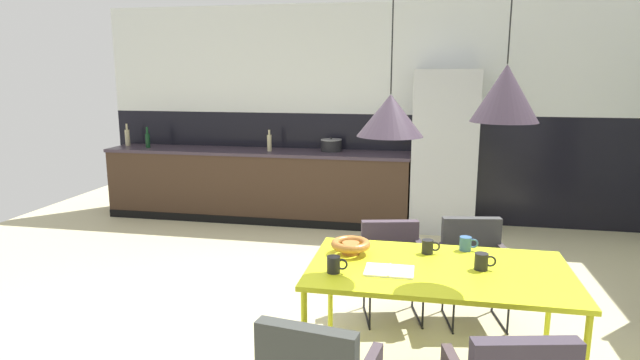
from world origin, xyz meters
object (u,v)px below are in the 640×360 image
(open_book, at_px, (389,271))
(pendant_lamp_over_table_near, at_px, (390,115))
(armchair_by_stool, at_px, (392,255))
(fruit_bowl, at_px, (351,245))
(bottle_wine_green, at_px, (127,137))
(pendant_lamp_over_table_far, at_px, (506,93))
(bottle_oil_tall, at_px, (269,142))
(refrigerator_column, at_px, (444,151))
(mug_dark_espresso, at_px, (466,244))
(mug_glass_clear, at_px, (482,261))
(bottle_vinegar_dark, at_px, (148,140))
(dining_table, at_px, (438,275))
(armchair_far_side, at_px, (474,257))
(mug_short_terracotta, at_px, (428,247))
(mug_wide_latte, at_px, (334,265))
(cooking_pot, at_px, (331,145))

(open_book, distance_m, pendant_lamp_over_table_near, 0.91)
(armchair_by_stool, relative_size, fruit_bowl, 2.84)
(armchair_by_stool, xyz_separation_m, open_book, (0.05, -1.01, 0.26))
(bottle_wine_green, distance_m, pendant_lamp_over_table_near, 5.22)
(pendant_lamp_over_table_far, bearing_deg, bottle_oil_tall, 125.16)
(refrigerator_column, xyz_separation_m, bottle_wine_green, (-4.23, 0.07, 0.07))
(mug_dark_espresso, xyz_separation_m, bottle_oil_tall, (-2.25, 2.99, 0.24))
(mug_glass_clear, bearing_deg, bottle_vinegar_dark, 140.39)
(bottle_oil_tall, distance_m, pendant_lamp_over_table_near, 3.87)
(dining_table, height_order, mug_glass_clear, mug_glass_clear)
(armchair_far_side, relative_size, bottle_oil_tall, 2.87)
(armchair_far_side, xyz_separation_m, bottle_oil_tall, (-2.36, 2.41, 0.53))
(fruit_bowl, height_order, mug_glass_clear, mug_glass_clear)
(armchair_by_stool, distance_m, mug_dark_espresso, 0.79)
(pendant_lamp_over_table_far, bearing_deg, pendant_lamp_over_table_near, -178.80)
(bottle_vinegar_dark, xyz_separation_m, bottle_wine_green, (-0.38, 0.13, 0.01))
(dining_table, bearing_deg, armchair_far_side, 72.65)
(dining_table, bearing_deg, refrigerator_column, 88.24)
(fruit_bowl, height_order, pendant_lamp_over_table_far, pendant_lamp_over_table_far)
(armchair_by_stool, distance_m, bottle_oil_tall, 3.07)
(mug_dark_espresso, relative_size, mug_short_terracotta, 1.03)
(fruit_bowl, distance_m, mug_wide_latte, 0.35)
(fruit_bowl, xyz_separation_m, bottle_wine_green, (-3.57, 3.32, 0.23))
(fruit_bowl, relative_size, mug_short_terracotta, 2.19)
(dining_table, xyz_separation_m, fruit_bowl, (-0.56, 0.14, 0.10))
(dining_table, distance_m, bottle_wine_green, 5.40)
(refrigerator_column, height_order, mug_wide_latte, refrigerator_column)
(armchair_by_stool, distance_m, pendant_lamp_over_table_far, 1.71)
(mug_glass_clear, height_order, cooking_pot, cooking_pot)
(fruit_bowl, height_order, pendant_lamp_over_table_near, pendant_lamp_over_table_near)
(mug_short_terracotta, distance_m, bottle_vinegar_dark, 4.81)
(dining_table, height_order, armchair_by_stool, dining_table)
(refrigerator_column, distance_m, dining_table, 3.40)
(refrigerator_column, height_order, bottle_vinegar_dark, refrigerator_column)
(fruit_bowl, distance_m, bottle_oil_tall, 3.55)
(cooking_pot, bearing_deg, bottle_vinegar_dark, -176.21)
(mug_short_terracotta, relative_size, bottle_wine_green, 0.39)
(mug_glass_clear, bearing_deg, pendant_lamp_over_table_near, -173.60)
(mug_glass_clear, xyz_separation_m, bottle_vinegar_dark, (-4.00, 3.31, 0.23))
(dining_table, xyz_separation_m, armchair_by_stool, (-0.33, 0.88, -0.21))
(dining_table, distance_m, mug_wide_latte, 0.65)
(armchair_by_stool, height_order, mug_dark_espresso, mug_dark_espresso)
(bottle_wine_green, xyz_separation_m, pendant_lamp_over_table_near, (3.82, -3.51, 0.62))
(bottle_vinegar_dark, bearing_deg, fruit_bowl, -44.91)
(pendant_lamp_over_table_near, bearing_deg, mug_short_terracotta, 50.11)
(cooking_pot, distance_m, bottle_wine_green, 2.84)
(open_book, xyz_separation_m, bottle_vinegar_dark, (-3.47, 3.46, 0.28))
(dining_table, height_order, cooking_pot, cooking_pot)
(armchair_far_side, bearing_deg, refrigerator_column, -95.69)
(bottle_oil_tall, height_order, pendant_lamp_over_table_near, pendant_lamp_over_table_near)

